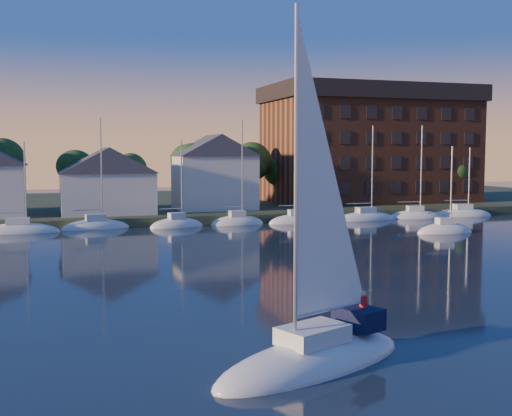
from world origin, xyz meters
name	(u,v)px	position (x,y,z in m)	size (l,w,h in m)	color
ground	(380,359)	(0.00, 0.00, 0.00)	(260.00, 260.00, 0.00)	black
shoreline_land	(137,208)	(0.00, 75.00, 0.00)	(160.00, 50.00, 2.00)	#323E24
wooden_dock	(164,224)	(0.00, 52.00, 0.00)	(120.00, 3.00, 1.00)	brown
clubhouse_centre	(107,180)	(-6.00, 57.00, 5.13)	(11.55, 8.40, 8.08)	silver
clubhouse_east	(214,171)	(8.00, 59.00, 6.00)	(10.50, 8.40, 9.80)	silver
condo_block	(369,144)	(34.00, 64.95, 9.79)	(31.00, 17.00, 17.40)	brown
tree_line	(163,162)	(2.00, 63.00, 7.18)	(93.40, 5.40, 8.90)	#382519
moored_fleet	(168,226)	(0.00, 49.00, 0.10)	(87.50, 2.40, 12.05)	silver
hero_sailboat	(315,350)	(-2.92, 0.06, 0.62)	(10.31, 6.65, 15.18)	silver
drifting_sailboat_right	(445,232)	(26.82, 34.56, 0.10)	(6.42, 2.66, 10.23)	silver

